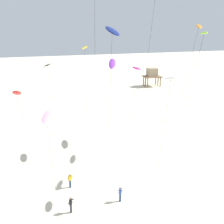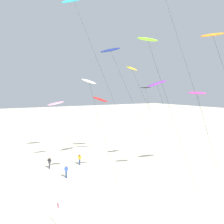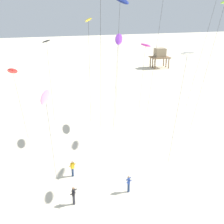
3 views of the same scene
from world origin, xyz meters
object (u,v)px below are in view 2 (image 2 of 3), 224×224
(kite_orange, at_px, (214,37))
(kite_black, at_px, (146,89))
(kite_white, at_px, (90,83))
(kite_lime, at_px, (149,42))
(kite_pink, at_px, (56,104))
(kite_red, at_px, (100,100))
(kite_magenta, at_px, (197,93))
(kite_navy, at_px, (111,51))
(kite_cyan, at_px, (74,1))
(kite_purple, at_px, (157,84))
(kite_flyer_furthest, at_px, (49,163))
(kite_flyer_middle, at_px, (80,159))
(kite_yellow, at_px, (133,70))
(kite_flyer_nearest, at_px, (66,171))
(marker_flag, at_px, (58,210))

(kite_orange, bearing_deg, kite_black, 160.30)
(kite_white, distance_m, kite_black, 19.38)
(kite_lime, xyz_separation_m, kite_pink, (-17.35, -3.16, -6.79))
(kite_red, relative_size, kite_magenta, 0.93)
(kite_navy, height_order, kite_cyan, kite_cyan)
(kite_pink, bearing_deg, kite_purple, 50.30)
(kite_navy, distance_m, kite_cyan, 7.97)
(kite_flyer_furthest, bearing_deg, kite_red, 111.74)
(kite_flyer_middle, bearing_deg, kite_pink, -128.70)
(kite_magenta, distance_m, kite_yellow, 10.02)
(kite_white, bearing_deg, kite_purple, 101.67)
(kite_red, distance_m, kite_flyer_nearest, 16.31)
(kite_black, relative_size, kite_purple, 0.92)
(kite_white, xyz_separation_m, kite_flyer_furthest, (-10.22, -1.21, -11.08))
(kite_white, xyz_separation_m, kite_orange, (8.47, 9.53, 4.54))
(kite_pink, height_order, kite_flyer_middle, kite_pink)
(kite_flyer_middle, height_order, marker_flag, marker_flag)
(kite_red, height_order, kite_magenta, kite_magenta)
(kite_yellow, bearing_deg, kite_navy, -68.43)
(kite_black, bearing_deg, kite_magenta, -6.70)
(kite_orange, bearing_deg, kite_white, -131.62)
(kite_yellow, bearing_deg, kite_purple, 19.92)
(kite_lime, relative_size, kite_flyer_nearest, 9.82)
(kite_white, relative_size, kite_red, 1.23)
(kite_lime, relative_size, kite_navy, 0.96)
(kite_cyan, distance_m, kite_flyer_nearest, 21.99)
(kite_black, relative_size, kite_magenta, 1.06)
(kite_red, relative_size, marker_flag, 4.88)
(kite_purple, xyz_separation_m, kite_flyer_furthest, (-7.78, -13.03, -11.10))
(kite_pink, relative_size, kite_flyer_middle, 5.77)
(kite_lime, xyz_separation_m, kite_cyan, (-12.46, -2.24, 6.81))
(kite_white, distance_m, kite_yellow, 12.34)
(kite_lime, bearing_deg, kite_magenta, 106.95)
(kite_navy, height_order, kite_yellow, kite_navy)
(kite_pink, xyz_separation_m, kite_flyer_middle, (2.19, 2.73, -8.20))
(kite_purple, bearing_deg, kite_navy, -105.87)
(kite_purple, height_order, kite_flyer_middle, kite_purple)
(kite_red, height_order, kite_flyer_nearest, kite_red)
(kite_lime, bearing_deg, kite_flyer_nearest, -157.63)
(kite_black, distance_m, kite_flyer_furthest, 20.37)
(kite_lime, bearing_deg, marker_flag, -87.44)
(kite_magenta, bearing_deg, kite_flyer_nearest, -115.10)
(kite_black, bearing_deg, kite_flyer_middle, -86.53)
(kite_cyan, bearing_deg, kite_yellow, 85.71)
(kite_lime, height_order, kite_orange, kite_orange)
(kite_black, distance_m, kite_red, 8.10)
(kite_flyer_furthest, bearing_deg, kite_orange, 29.90)
(kite_pink, height_order, kite_red, kite_red)
(kite_flyer_furthest, bearing_deg, marker_flag, -16.72)
(kite_orange, distance_m, kite_magenta, 10.09)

